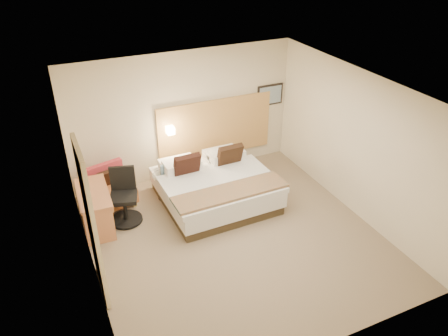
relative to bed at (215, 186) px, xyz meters
name	(u,v)px	position (x,y,z in m)	size (l,w,h in m)	color
floor	(236,238)	(-0.13, -1.22, -0.34)	(4.80, 5.00, 0.02)	#7A6952
ceiling	(238,91)	(-0.13, -1.22, 2.38)	(4.80, 5.00, 0.02)	silver
wall_back	(184,116)	(-0.13, 1.29, 1.02)	(4.80, 0.02, 2.70)	beige
wall_front	(331,272)	(-0.13, -3.73, 1.02)	(4.80, 0.02, 2.70)	beige
wall_left	(83,208)	(-2.54, -1.22, 1.02)	(0.02, 5.00, 2.70)	beige
wall_right	(356,144)	(2.28, -1.22, 1.02)	(0.02, 5.00, 2.70)	beige
headboard_panel	(216,128)	(0.57, 1.25, 0.62)	(2.60, 0.04, 1.30)	tan
art_frame	(270,95)	(1.89, 1.26, 1.17)	(0.62, 0.03, 0.47)	black
art_canvas	(270,95)	(1.89, 1.24, 1.17)	(0.54, 0.01, 0.39)	gray
lamp_arm	(169,129)	(-0.48, 1.20, 0.82)	(0.02, 0.02, 0.12)	white
lamp_shade	(170,130)	(-0.48, 1.14, 0.82)	(0.15, 0.15, 0.15)	#FFEDC6
curtain	(91,224)	(-2.49, -1.47, 0.89)	(0.06, 0.90, 2.42)	beige
bottle_a	(162,170)	(-0.90, 0.51, 0.32)	(0.06, 0.06, 0.20)	#85AECD
bottle_b	(164,169)	(-0.84, 0.54, 0.32)	(0.06, 0.06, 0.20)	#93CCE4
menu_folder	(169,170)	(-0.78, 0.45, 0.32)	(0.13, 0.05, 0.22)	#3B1E18
bed	(215,186)	(0.00, 0.00, 0.00)	(2.15, 2.08, 1.02)	#392D1C
lounge_chair	(111,190)	(-1.88, 0.73, -0.01)	(0.90, 0.83, 0.81)	tan
side_table	(166,185)	(-0.86, 0.48, -0.03)	(0.55, 0.55, 0.55)	silver
desk	(95,199)	(-2.25, 0.15, 0.24)	(0.58, 1.19, 0.73)	#B87148
desk_chair	(124,200)	(-1.75, 0.11, 0.10)	(0.73, 0.73, 1.04)	black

